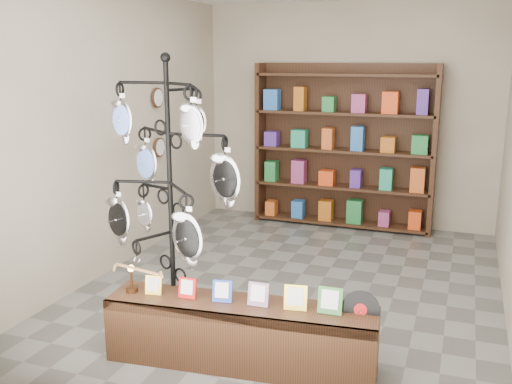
# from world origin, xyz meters

# --- Properties ---
(ground) EXTENTS (5.00, 5.00, 0.00)m
(ground) POSITION_xyz_m (0.00, 0.00, 0.00)
(ground) COLOR slate
(ground) RESTS_ON ground
(room_envelope) EXTENTS (5.00, 5.00, 5.00)m
(room_envelope) POSITION_xyz_m (0.00, 0.00, 1.85)
(room_envelope) COLOR #BAAE96
(room_envelope) RESTS_ON ground
(display_tree) EXTENTS (1.22, 1.19, 2.31)m
(display_tree) POSITION_xyz_m (-0.56, -1.50, 1.33)
(display_tree) COLOR black
(display_tree) RESTS_ON ground
(front_shelf) EXTENTS (2.06, 0.62, 0.72)m
(front_shelf) POSITION_xyz_m (0.07, -1.64, 0.25)
(front_shelf) COLOR black
(front_shelf) RESTS_ON ground
(back_shelving) EXTENTS (2.42, 0.36, 2.20)m
(back_shelving) POSITION_xyz_m (0.00, 2.30, 1.03)
(back_shelving) COLOR black
(back_shelving) RESTS_ON ground
(wall_clocks) EXTENTS (0.03, 0.24, 0.84)m
(wall_clocks) POSITION_xyz_m (-1.97, 0.80, 1.50)
(wall_clocks) COLOR black
(wall_clocks) RESTS_ON ground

